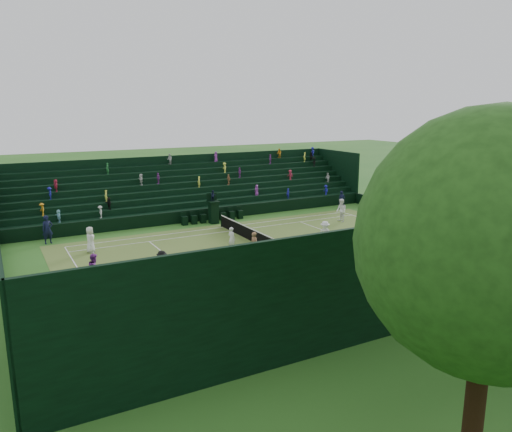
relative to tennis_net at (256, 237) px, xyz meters
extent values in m
plane|color=#27621E|center=(0.00, 0.00, -0.53)|extent=(160.00, 160.00, 0.00)
cube|color=#417D29|center=(0.00, 0.00, -0.52)|extent=(12.97, 26.77, 0.01)
cube|color=black|center=(0.00, 15.88, -0.03)|extent=(17.17, 0.20, 1.00)
cube|color=black|center=(0.00, -15.88, -0.03)|extent=(17.17, 0.20, 1.00)
cube|color=black|center=(8.48, 0.00, -0.03)|extent=(0.20, 31.77, 1.00)
cube|color=black|center=(-8.48, 0.00, -0.03)|extent=(0.20, 31.77, 1.00)
cube|color=black|center=(8.98, 0.00, -0.03)|extent=(0.80, 32.00, 1.00)
cube|color=black|center=(9.79, 0.00, 0.20)|extent=(0.80, 32.00, 1.45)
cube|color=black|center=(10.58, 0.00, 0.42)|extent=(0.80, 32.00, 1.90)
cube|color=black|center=(11.38, 0.00, 0.65)|extent=(0.80, 32.00, 2.35)
cube|color=black|center=(12.18, 0.00, 0.87)|extent=(0.80, 32.00, 2.80)
cube|color=black|center=(12.98, 0.00, 1.10)|extent=(0.80, 32.00, 3.25)
cube|color=black|center=(13.79, 0.00, 1.32)|extent=(0.80, 32.00, 3.70)
cube|color=black|center=(14.59, 0.00, 1.55)|extent=(0.80, 32.00, 4.15)
cube|color=black|center=(15.08, 0.00, 1.92)|extent=(0.20, 32.00, 4.90)
cube|color=black|center=(-8.98, 0.00, -0.03)|extent=(0.80, 32.00, 1.00)
cube|color=black|center=(-9.79, 0.00, 0.20)|extent=(0.80, 32.00, 1.45)
cube|color=black|center=(-10.58, 0.00, 0.42)|extent=(0.80, 32.00, 1.90)
cube|color=black|center=(-11.38, 0.00, 0.65)|extent=(0.80, 32.00, 2.35)
cube|color=black|center=(-12.18, 0.00, 0.87)|extent=(0.80, 32.00, 2.80)
cube|color=black|center=(-12.98, 0.00, 1.10)|extent=(0.80, 32.00, 3.25)
cube|color=black|center=(-13.79, 0.00, 1.32)|extent=(0.80, 32.00, 3.70)
cube|color=black|center=(-14.59, 0.00, 1.55)|extent=(0.80, 32.00, 4.15)
cube|color=black|center=(-15.08, 0.00, 1.92)|extent=(0.20, 32.00, 4.90)
cylinder|color=black|center=(-5.79, 0.00, 0.00)|extent=(0.10, 0.10, 1.06)
cylinder|color=black|center=(5.79, 0.00, 0.00)|extent=(0.10, 0.10, 1.06)
cube|color=black|center=(0.00, 0.00, -0.07)|extent=(11.57, 0.02, 0.86)
cube|color=white|center=(0.00, 0.00, 0.40)|extent=(11.57, 0.04, 0.07)
cylinder|color=black|center=(22.42, -6.04, 1.20)|extent=(0.50, 0.50, 3.45)
sphere|color=#1D4413|center=(22.42, -6.04, 5.87)|extent=(6.30, 6.30, 6.30)
cube|color=black|center=(-7.17, -0.06, 0.35)|extent=(0.68, 0.68, 1.75)
cube|color=black|center=(-7.17, -0.06, 1.27)|extent=(0.87, 0.87, 0.10)
cube|color=black|center=(-7.51, -0.06, 1.61)|extent=(0.08, 0.87, 0.68)
imported|color=black|center=(-7.17, -0.06, 1.77)|extent=(0.34, 0.44, 0.90)
cube|color=black|center=(-7.70, -2.38, -0.17)|extent=(0.44, 0.44, 0.71)
cube|color=black|center=(-7.92, -2.38, 0.27)|extent=(0.05, 0.44, 0.44)
cube|color=black|center=(-7.70, -1.58, -0.17)|extent=(0.44, 0.44, 0.71)
cube|color=black|center=(-7.92, -1.58, 0.27)|extent=(0.05, 0.44, 0.44)
cube|color=black|center=(-7.70, -0.78, -0.17)|extent=(0.44, 0.44, 0.71)
cube|color=black|center=(-7.92, -0.78, 0.27)|extent=(0.05, 0.44, 0.44)
cube|color=black|center=(-7.70, 1.02, -0.17)|extent=(0.44, 0.44, 0.71)
cube|color=black|center=(-7.92, 1.02, 0.27)|extent=(0.05, 0.44, 0.44)
cube|color=black|center=(-7.70, 1.82, -0.17)|extent=(0.44, 0.44, 0.71)
cube|color=black|center=(-7.92, 1.82, 0.27)|extent=(0.05, 0.44, 0.44)
cube|color=black|center=(-7.70, 2.62, -0.17)|extent=(0.44, 0.44, 0.71)
cube|color=black|center=(-7.92, 2.62, 0.27)|extent=(0.05, 0.44, 0.44)
imported|color=silver|center=(-3.36, -10.54, 0.35)|extent=(1.00, 0.83, 1.74)
imported|color=white|center=(0.61, -2.18, 0.27)|extent=(0.68, 0.55, 1.60)
imported|color=white|center=(-2.59, 9.45, 0.44)|extent=(1.03, 0.85, 1.93)
imported|color=white|center=(2.69, 3.92, 0.34)|extent=(1.30, 1.17, 1.74)
imported|color=black|center=(-6.89, 12.88, 0.31)|extent=(0.56, 0.70, 1.67)
imported|color=black|center=(-7.04, -12.72, 0.48)|extent=(0.62, 0.82, 2.02)
camera|label=1|loc=(29.50, -16.05, 8.94)|focal=35.00mm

